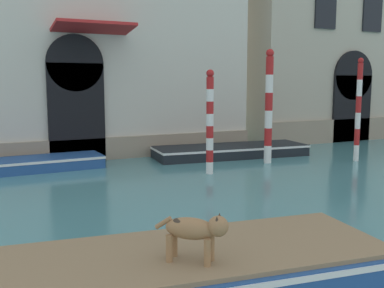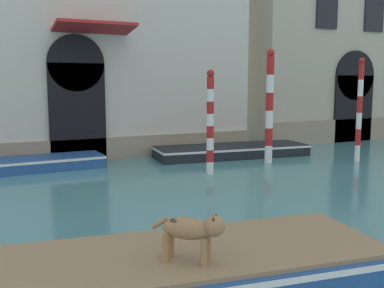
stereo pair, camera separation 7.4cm
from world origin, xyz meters
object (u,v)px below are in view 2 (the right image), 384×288
object	(u,v)px
mooring_pole_0	(359,110)
mooring_pole_1	(210,122)
boat_moored_near_palazzo	(24,164)
boat_foreground	(100,283)
dog_on_deck	(192,230)
mooring_pole_2	(270,106)
boat_moored_far	(232,151)

from	to	relation	value
mooring_pole_0	mooring_pole_1	distance (m)	5.86
mooring_pole_1	boat_moored_near_palazzo	bearing A→B (deg)	150.60
mooring_pole_0	boat_foreground	bearing A→B (deg)	-149.26
dog_on_deck	mooring_pole_2	bearing A→B (deg)	92.24
dog_on_deck	mooring_pole_0	world-z (taller)	mooring_pole_0
boat_moored_near_palazzo	mooring_pole_0	distance (m)	11.62
boat_foreground	dog_on_deck	xyz separation A→B (m)	(1.03, -0.53, 0.71)
boat_foreground	mooring_pole_2	xyz separation A→B (m)	(7.91, 7.63, 1.66)
boat_moored_near_palazzo	mooring_pole_2	size ratio (longest dim) A/B	1.27
boat_moored_near_palazzo	boat_moored_far	bearing A→B (deg)	-5.17
boat_moored_far	mooring_pole_2	world-z (taller)	mooring_pole_2
dog_on_deck	boat_foreground	bearing A→B (deg)	-164.80
boat_moored_far	dog_on_deck	bearing A→B (deg)	-116.66
dog_on_deck	boat_moored_near_palazzo	distance (m)	10.41
dog_on_deck	mooring_pole_0	distance (m)	12.28
mooring_pole_1	mooring_pole_2	xyz separation A→B (m)	(2.73, 0.77, 0.37)
boat_moored_far	boat_moored_near_palazzo	bearing A→B (deg)	-176.98
dog_on_deck	boat_moored_far	bearing A→B (deg)	99.45
mooring_pole_0	mooring_pole_2	xyz separation A→B (m)	(-3.11, 1.07, 0.14)
dog_on_deck	mooring_pole_1	size ratio (longest dim) A/B	0.23
boat_foreground	mooring_pole_1	bearing A→B (deg)	60.68
boat_moored_far	mooring_pole_2	size ratio (longest dim) A/B	1.53
boat_moored_far	mooring_pole_1	bearing A→B (deg)	-125.82
boat_moored_near_palazzo	boat_moored_far	size ratio (longest dim) A/B	0.83
boat_foreground	dog_on_deck	size ratio (longest dim) A/B	10.79
dog_on_deck	boat_moored_near_palazzo	xyz separation A→B (m)	(-1.04, 10.32, -0.83)
boat_moored_near_palazzo	mooring_pole_2	xyz separation A→B (m)	(7.92, -2.16, 1.78)
mooring_pole_1	mooring_pole_2	world-z (taller)	mooring_pole_2
boat_moored_near_palazzo	mooring_pole_0	size ratio (longest dim) A/B	1.37
boat_moored_far	mooring_pole_0	bearing A→B (deg)	-31.81
boat_foreground	boat_moored_far	world-z (taller)	boat_foreground
mooring_pole_2	boat_moored_near_palazzo	bearing A→B (deg)	164.78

